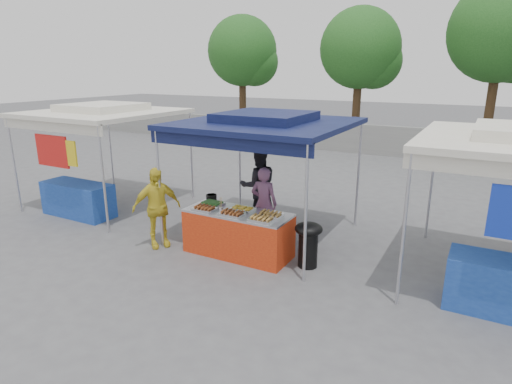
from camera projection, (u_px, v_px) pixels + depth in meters
The scene contains 23 objects.
ground_plane at pixel (241, 252), 8.21m from camera, with size 80.00×80.00×0.00m, color #5A5A5C.
back_wall at pixel (379, 140), 17.31m from camera, with size 40.00×0.25×1.20m, color gray.
main_canopy at pixel (265, 123), 8.37m from camera, with size 3.20×3.20×2.57m.
neighbor_stall_left at pixel (92, 146), 10.32m from camera, with size 3.20×3.20×2.57m.
tree_0 at pixel (245, 54), 21.61m from camera, with size 3.54×3.49×6.00m.
tree_1 at pixel (363, 52), 18.60m from camera, with size 3.54×3.49×5.99m.
tree_2 at pixel (505, 35), 16.36m from camera, with size 3.94×3.94×6.77m.
vendor_table at pixel (238, 233), 8.00m from camera, with size 2.00×0.80×0.85m.
food_tray_fl at pixel (204, 209), 7.94m from camera, with size 0.42×0.30×0.07m.
food_tray_fm at pixel (232, 214), 7.66m from camera, with size 0.42×0.30×0.07m.
food_tray_fr at pixel (261, 219), 7.39m from camera, with size 0.42×0.30×0.07m.
food_tray_bl at pixel (212, 204), 8.24m from camera, with size 0.42×0.30×0.07m.
food_tray_bm at pixel (243, 209), 7.94m from camera, with size 0.42×0.30×0.07m.
food_tray_br at pixel (271, 215), 7.62m from camera, with size 0.42×0.30×0.07m.
cooking_pot at pixel (211, 197), 8.54m from camera, with size 0.21×0.21×0.12m, color black.
skewer_cup at pixel (221, 210), 7.83m from camera, with size 0.08×0.08×0.10m, color silver.
wok_burner at pixel (308, 241), 7.49m from camera, with size 0.49×0.49×0.83m.
crate_left at pixel (232, 231), 8.87m from camera, with size 0.49×0.34×0.29m, color #142FA3.
crate_right at pixel (263, 239), 8.48m from camera, with size 0.48×0.34×0.29m, color #142FA3.
crate_stacked at pixel (263, 225), 8.40m from camera, with size 0.44×0.31×0.27m, color #142FA3.
vendor_woman at pixel (264, 203), 8.68m from camera, with size 0.55×0.36×1.51m, color #8A577C.
helper_man at pixel (259, 186), 9.56m from camera, with size 0.85×0.66×1.74m, color black.
customer_person at pixel (157, 208), 8.28m from camera, with size 0.94×0.39×1.60m, color yellow.
Camera 1 is at (3.88, -6.50, 3.39)m, focal length 30.00 mm.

